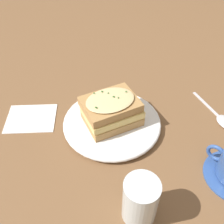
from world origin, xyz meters
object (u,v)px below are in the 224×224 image
dinner_plate (112,123)px  napkin (31,118)px  spoon (224,120)px  water_glass (140,200)px  sandwich (111,110)px

dinner_plate → napkin: bearing=-167.9°
dinner_plate → spoon: bearing=21.8°
dinner_plate → water_glass: (0.12, -0.20, 0.04)m
water_glass → spoon: water_glass is taller
spoon → sandwich: bearing=-20.6°
dinner_plate → napkin: (-0.21, -0.05, -0.01)m
water_glass → spoon: bearing=64.7°
dinner_plate → sandwich: size_ratio=1.49×
dinner_plate → napkin: 0.22m
dinner_plate → water_glass: size_ratio=2.47×
dinner_plate → sandwich: (-0.00, 0.00, 0.04)m
sandwich → spoon: (0.27, 0.11, -0.05)m
spoon → napkin: 0.51m
napkin → dinner_plate: bearing=12.1°
spoon → water_glass: bearing=22.6°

